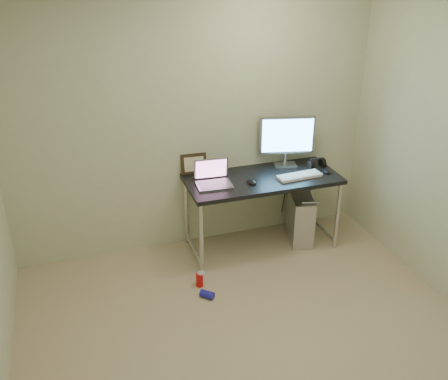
# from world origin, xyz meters

# --- Properties ---
(floor) EXTENTS (3.50, 3.50, 0.00)m
(floor) POSITION_xyz_m (0.00, 0.00, 0.00)
(floor) COLOR tan
(floor) RESTS_ON ground
(wall_back) EXTENTS (3.50, 0.02, 2.50)m
(wall_back) POSITION_xyz_m (0.00, 1.75, 1.25)
(wall_back) COLOR beige
(wall_back) RESTS_ON ground
(desk) EXTENTS (1.46, 0.64, 0.75)m
(desk) POSITION_xyz_m (0.57, 1.43, 0.66)
(desk) COLOR black
(desk) RESTS_ON ground
(tower_computer) EXTENTS (0.32, 0.51, 0.52)m
(tower_computer) POSITION_xyz_m (1.00, 1.43, 0.25)
(tower_computer) COLOR silver
(tower_computer) RESTS_ON ground
(cable_a) EXTENTS (0.01, 0.16, 0.69)m
(cable_a) POSITION_xyz_m (0.95, 1.70, 0.40)
(cable_a) COLOR black
(cable_a) RESTS_ON ground
(cable_b) EXTENTS (0.02, 0.11, 0.71)m
(cable_b) POSITION_xyz_m (1.04, 1.68, 0.38)
(cable_b) COLOR black
(cable_b) RESTS_ON ground
(can_red) EXTENTS (0.07, 0.07, 0.12)m
(can_red) POSITION_xyz_m (-0.20, 0.96, 0.06)
(can_red) COLOR red
(can_red) RESTS_ON ground
(can_white) EXTENTS (0.08, 0.08, 0.13)m
(can_white) POSITION_xyz_m (-0.18, 0.97, 0.06)
(can_white) COLOR silver
(can_white) RESTS_ON ground
(can_blue) EXTENTS (0.13, 0.13, 0.07)m
(can_blue) POSITION_xyz_m (-0.18, 0.78, 0.03)
(can_blue) COLOR #201FB6
(can_blue) RESTS_ON ground
(laptop) EXTENTS (0.34, 0.28, 0.22)m
(laptop) POSITION_xyz_m (0.08, 1.44, 0.80)
(laptop) COLOR #A2A1A8
(laptop) RESTS_ON desk
(monitor) EXTENTS (0.54, 0.20, 0.51)m
(monitor) POSITION_xyz_m (0.89, 1.62, 1.05)
(monitor) COLOR #A2A1A8
(monitor) RESTS_ON desk
(keyboard) EXTENTS (0.44, 0.17, 0.03)m
(keyboard) POSITION_xyz_m (0.90, 1.32, 0.76)
(keyboard) COLOR white
(keyboard) RESTS_ON desk
(mouse_right) EXTENTS (0.08, 0.11, 0.04)m
(mouse_right) POSITION_xyz_m (1.20, 1.34, 0.77)
(mouse_right) COLOR black
(mouse_right) RESTS_ON desk
(mouse_left) EXTENTS (0.09, 0.13, 0.04)m
(mouse_left) POSITION_xyz_m (0.42, 1.33, 0.77)
(mouse_left) COLOR black
(mouse_left) RESTS_ON desk
(headphones) EXTENTS (0.16, 0.10, 0.11)m
(headphones) POSITION_xyz_m (1.18, 1.51, 0.78)
(headphones) COLOR black
(headphones) RESTS_ON desk
(picture_frame) EXTENTS (0.25, 0.08, 0.20)m
(picture_frame) POSITION_xyz_m (-0.02, 1.72, 0.85)
(picture_frame) COLOR black
(picture_frame) RESTS_ON desk
(webcam) EXTENTS (0.05, 0.04, 0.13)m
(webcam) POSITION_xyz_m (0.13, 1.72, 0.84)
(webcam) COLOR silver
(webcam) RESTS_ON desk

